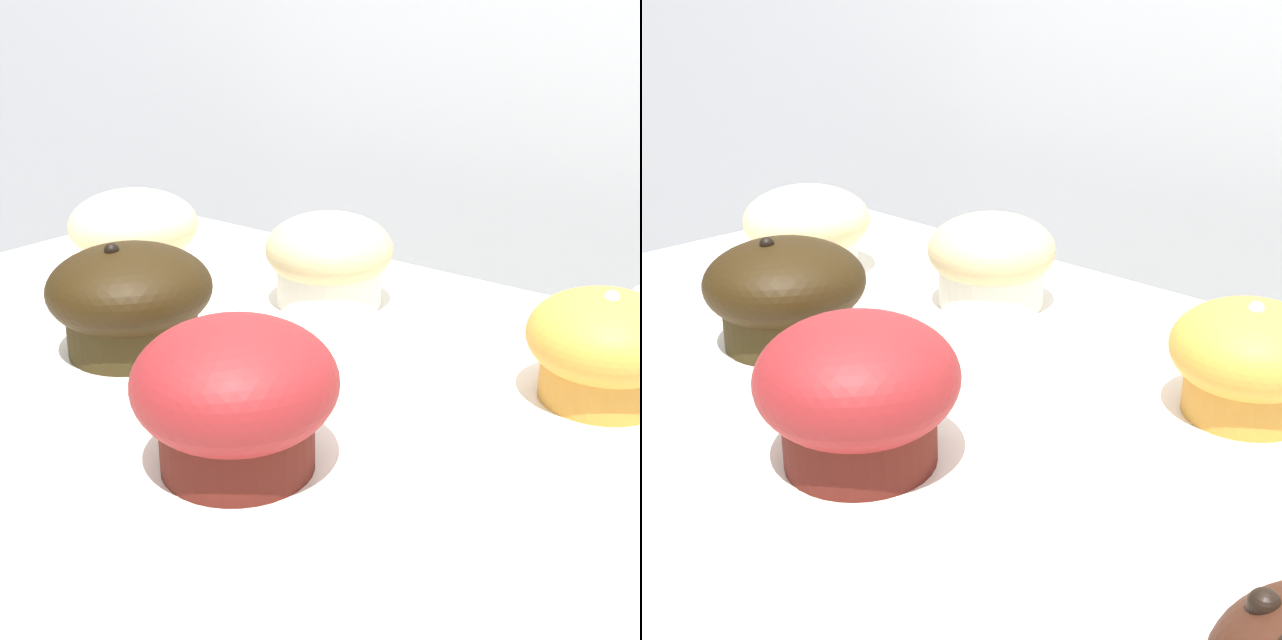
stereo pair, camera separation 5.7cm
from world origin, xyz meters
TOP-DOWN VIEW (x-y plane):
  - muffin_front_center at (-0.17, 0.19)m, footprint 0.10×0.10m
  - muffin_back_left at (-0.22, 0.03)m, footprint 0.12×0.12m
  - muffin_front_left at (-0.05, -0.04)m, footprint 0.11×0.11m
  - muffin_front_right at (0.07, 0.16)m, footprint 0.10×0.10m
  - muffin_back_center at (-0.34, 0.14)m, footprint 0.11×0.11m

SIDE VIEW (x-z plane):
  - muffin_front_right at x=0.07m, z-range 0.95..1.03m
  - muffin_front_center at x=-0.17m, z-range 0.96..1.03m
  - muffin_back_center at x=-0.34m, z-range 0.96..1.03m
  - muffin_back_left at x=-0.22m, z-range 0.95..1.04m
  - muffin_front_left at x=-0.05m, z-range 0.96..1.04m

